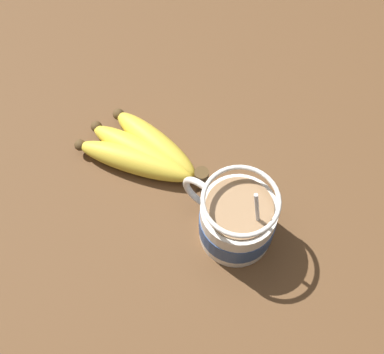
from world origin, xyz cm
name	(u,v)px	position (x,y,z in cm)	size (l,w,h in cm)	color
table	(195,200)	(0.00, 0.00, 1.83)	(102.28, 102.28, 3.67)	brown
coffee_mug	(236,220)	(-7.83, 1.47, 7.98)	(13.84, 10.02, 13.90)	white
banana_bunch	(145,152)	(9.41, -0.33, 5.57)	(19.51, 11.21, 4.46)	#4C381E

